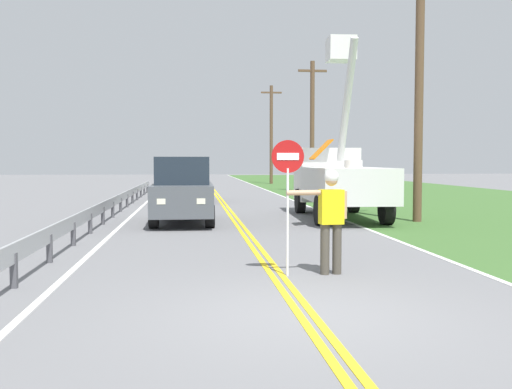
{
  "coord_description": "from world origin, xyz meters",
  "views": [
    {
      "loc": [
        -1.45,
        -7.27,
        1.97
      ],
      "look_at": [
        0.03,
        6.12,
        1.2
      ],
      "focal_mm": 40.98,
      "sensor_mm": 36.0,
      "label": 1
    }
  ],
  "objects_px": {
    "utility_pole_mid": "(312,124)",
    "utility_bucket_truck": "(337,176)",
    "flagger_worker": "(331,215)",
    "oncoming_suv_nearest": "(183,190)",
    "oncoming_sedan_second": "(189,184)",
    "utility_pole_far": "(271,133)",
    "utility_pole_near": "(419,87)",
    "stop_sign_paddle": "(288,177)"
  },
  "relations": [
    {
      "from": "flagger_worker",
      "to": "oncoming_sedan_second",
      "type": "bearing_deg",
      "value": 97.6
    },
    {
      "from": "utility_bucket_truck",
      "to": "oncoming_suv_nearest",
      "type": "relative_size",
      "value": 1.49
    },
    {
      "from": "utility_pole_near",
      "to": "utility_pole_mid",
      "type": "xyz_separation_m",
      "value": [
        0.22,
        17.84,
        -0.07
      ]
    },
    {
      "from": "flagger_worker",
      "to": "utility_pole_mid",
      "type": "height_order",
      "value": "utility_pole_mid"
    },
    {
      "from": "utility_pole_far",
      "to": "oncoming_suv_nearest",
      "type": "bearing_deg",
      "value": -102.74
    },
    {
      "from": "flagger_worker",
      "to": "utility_bucket_truck",
      "type": "distance_m",
      "value": 10.48
    },
    {
      "from": "utility_pole_mid",
      "to": "utility_pole_far",
      "type": "bearing_deg",
      "value": 92.51
    },
    {
      "from": "utility_bucket_truck",
      "to": "oncoming_suv_nearest",
      "type": "distance_m",
      "value": 5.53
    },
    {
      "from": "utility_bucket_truck",
      "to": "utility_pole_mid",
      "type": "bearing_deg",
      "value": 81.29
    },
    {
      "from": "utility_bucket_truck",
      "to": "stop_sign_paddle",
      "type": "bearing_deg",
      "value": -108.62
    },
    {
      "from": "utility_bucket_truck",
      "to": "utility_pole_mid",
      "type": "relative_size",
      "value": 0.84
    },
    {
      "from": "flagger_worker",
      "to": "utility_pole_far",
      "type": "height_order",
      "value": "utility_pole_far"
    },
    {
      "from": "stop_sign_paddle",
      "to": "oncoming_sedan_second",
      "type": "distance_m",
      "value": 19.03
    },
    {
      "from": "oncoming_suv_nearest",
      "to": "utility_pole_far",
      "type": "relative_size",
      "value": 0.54
    },
    {
      "from": "oncoming_suv_nearest",
      "to": "utility_pole_far",
      "type": "xyz_separation_m",
      "value": [
        7.18,
        31.76,
        3.37
      ]
    },
    {
      "from": "oncoming_suv_nearest",
      "to": "oncoming_sedan_second",
      "type": "bearing_deg",
      "value": 89.1
    },
    {
      "from": "stop_sign_paddle",
      "to": "utility_bucket_truck",
      "type": "relative_size",
      "value": 0.34
    },
    {
      "from": "utility_bucket_truck",
      "to": "oncoming_sedan_second",
      "type": "height_order",
      "value": "utility_bucket_truck"
    },
    {
      "from": "oncoming_sedan_second",
      "to": "utility_pole_mid",
      "type": "distance_m",
      "value": 11.15
    },
    {
      "from": "flagger_worker",
      "to": "utility_bucket_truck",
      "type": "relative_size",
      "value": 0.27
    },
    {
      "from": "stop_sign_paddle",
      "to": "utility_bucket_truck",
      "type": "xyz_separation_m",
      "value": [
        3.43,
        10.19,
        -0.27
      ]
    },
    {
      "from": "oncoming_suv_nearest",
      "to": "utility_pole_far",
      "type": "bearing_deg",
      "value": 77.26
    },
    {
      "from": "utility_pole_mid",
      "to": "stop_sign_paddle",
      "type": "bearing_deg",
      "value": -102.65
    },
    {
      "from": "utility_pole_mid",
      "to": "utility_pole_far",
      "type": "distance_m",
      "value": 14.32
    },
    {
      "from": "oncoming_sedan_second",
      "to": "utility_pole_far",
      "type": "relative_size",
      "value": 0.49
    },
    {
      "from": "utility_pole_mid",
      "to": "oncoming_suv_nearest",
      "type": "bearing_deg",
      "value": -114.1
    },
    {
      "from": "utility_pole_mid",
      "to": "utility_bucket_truck",
      "type": "bearing_deg",
      "value": -98.71
    },
    {
      "from": "flagger_worker",
      "to": "oncoming_suv_nearest",
      "type": "distance_m",
      "value": 9.16
    },
    {
      "from": "oncoming_suv_nearest",
      "to": "flagger_worker",
      "type": "bearing_deg",
      "value": -73.03
    },
    {
      "from": "flagger_worker",
      "to": "oncoming_suv_nearest",
      "type": "bearing_deg",
      "value": 106.97
    },
    {
      "from": "utility_pole_near",
      "to": "stop_sign_paddle",
      "type": "bearing_deg",
      "value": -123.92
    },
    {
      "from": "stop_sign_paddle",
      "to": "utility_pole_mid",
      "type": "relative_size",
      "value": 0.28
    },
    {
      "from": "stop_sign_paddle",
      "to": "oncoming_sedan_second",
      "type": "height_order",
      "value": "stop_sign_paddle"
    },
    {
      "from": "utility_pole_near",
      "to": "utility_pole_mid",
      "type": "relative_size",
      "value": 1.02
    },
    {
      "from": "oncoming_suv_nearest",
      "to": "utility_bucket_truck",
      "type": "bearing_deg",
      "value": 14.33
    },
    {
      "from": "utility_bucket_truck",
      "to": "utility_pole_mid",
      "type": "xyz_separation_m",
      "value": [
        2.46,
        16.09,
        2.84
      ]
    },
    {
      "from": "oncoming_sedan_second",
      "to": "utility_pole_far",
      "type": "xyz_separation_m",
      "value": [
        7.02,
        21.66,
        3.6
      ]
    },
    {
      "from": "oncoming_sedan_second",
      "to": "utility_pole_near",
      "type": "bearing_deg",
      "value": -54.7
    },
    {
      "from": "utility_bucket_truck",
      "to": "utility_pole_near",
      "type": "relative_size",
      "value": 0.83
    },
    {
      "from": "flagger_worker",
      "to": "stop_sign_paddle",
      "type": "distance_m",
      "value": 1.02
    },
    {
      "from": "utility_bucket_truck",
      "to": "oncoming_sedan_second",
      "type": "relative_size",
      "value": 1.66
    },
    {
      "from": "utility_bucket_truck",
      "to": "oncoming_suv_nearest",
      "type": "xyz_separation_m",
      "value": [
        -5.34,
        -1.36,
        -0.38
      ]
    }
  ]
}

